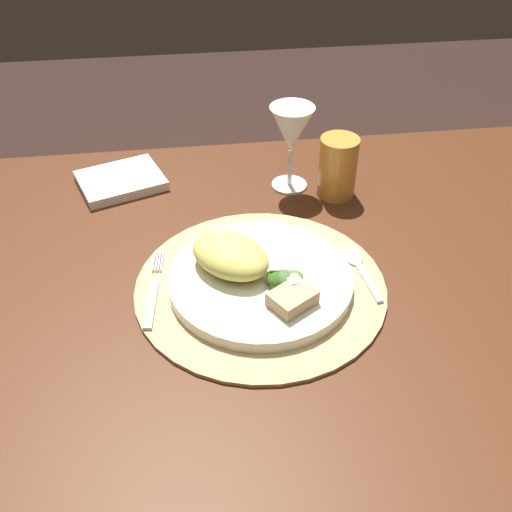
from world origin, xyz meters
name	(u,v)px	position (x,y,z in m)	size (l,w,h in m)	color
dining_table	(265,345)	(0.00, 0.00, 0.59)	(1.46, 0.81, 0.75)	#462210
placemat	(261,287)	(-0.01, -0.03, 0.75)	(0.36, 0.36, 0.01)	tan
dinner_plate	(261,280)	(-0.01, -0.03, 0.77)	(0.26, 0.26, 0.02)	silver
pasta_serving	(230,255)	(-0.05, -0.01, 0.80)	(0.12, 0.09, 0.05)	#D5CD5C
salad_greens	(283,279)	(0.02, -0.06, 0.79)	(0.07, 0.06, 0.02)	#406832
bread_piece	(292,298)	(0.02, -0.10, 0.79)	(0.06, 0.05, 0.02)	tan
fork	(153,292)	(-0.17, -0.03, 0.76)	(0.03, 0.16, 0.00)	silver
spoon	(358,264)	(0.14, -0.01, 0.76)	(0.03, 0.13, 0.01)	silver
napkin	(121,181)	(-0.23, 0.28, 0.76)	(0.14, 0.12, 0.02)	silver
wine_glass	(291,132)	(0.08, 0.24, 0.86)	(0.08, 0.08, 0.15)	silver
amber_tumbler	(338,167)	(0.15, 0.20, 0.81)	(0.07, 0.07, 0.11)	#CA8635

